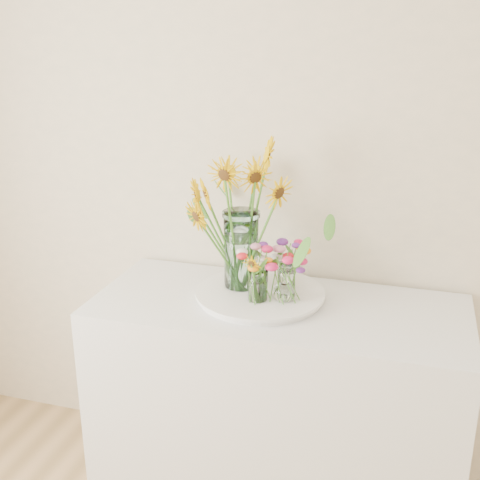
{
  "coord_description": "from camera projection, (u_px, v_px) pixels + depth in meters",
  "views": [
    {
      "loc": [
        0.29,
        -0.07,
        1.86
      ],
      "look_at": [
        -0.31,
        1.94,
        1.14
      ],
      "focal_mm": 45.0,
      "sensor_mm": 36.0,
      "label": 1
    }
  ],
  "objects": [
    {
      "name": "counter",
      "position": [
        276.0,
        407.0,
        2.39
      ],
      "size": [
        1.4,
        0.6,
        0.9
      ],
      "primitive_type": "cube",
      "color": "white",
      "rests_on": "ground_plane"
    },
    {
      "name": "tray",
      "position": [
        260.0,
        295.0,
        2.29
      ],
      "size": [
        0.47,
        0.47,
        0.02
      ],
      "primitive_type": "cylinder",
      "color": "white",
      "rests_on": "counter"
    },
    {
      "name": "mason_jar",
      "position": [
        241.0,
        250.0,
        2.29
      ],
      "size": [
        0.15,
        0.15,
        0.31
      ],
      "primitive_type": "cylinder",
      "rotation": [
        0.0,
        0.0,
        -0.15
      ],
      "color": "#C8F4F7",
      "rests_on": "tray"
    },
    {
      "name": "sunflower_bouquet",
      "position": [
        241.0,
        216.0,
        2.25
      ],
      "size": [
        0.86,
        0.86,
        0.58
      ],
      "primitive_type": null,
      "rotation": [
        0.0,
        0.0,
        -0.15
      ],
      "color": "#DFAC04",
      "rests_on": "tray"
    },
    {
      "name": "small_vase_a",
      "position": [
        258.0,
        286.0,
        2.2
      ],
      "size": [
        0.08,
        0.08,
        0.12
      ],
      "primitive_type": "cylinder",
      "rotation": [
        0.0,
        0.0,
        0.07
      ],
      "color": "white",
      "rests_on": "tray"
    },
    {
      "name": "wildflower_posy_a",
      "position": [
        258.0,
        274.0,
        2.18
      ],
      "size": [
        0.19,
        0.19,
        0.21
      ],
      "primitive_type": null,
      "color": "orange",
      "rests_on": "tray"
    },
    {
      "name": "small_vase_b",
      "position": [
        285.0,
        286.0,
        2.2
      ],
      "size": [
        0.11,
        0.11,
        0.12
      ],
      "primitive_type": null,
      "rotation": [
        0.0,
        0.0,
        0.35
      ],
      "color": "white",
      "rests_on": "tray"
    },
    {
      "name": "wildflower_posy_b",
      "position": [
        285.0,
        274.0,
        2.18
      ],
      "size": [
        0.22,
        0.22,
        0.21
      ],
      "primitive_type": null,
      "color": "orange",
      "rests_on": "tray"
    },
    {
      "name": "small_vase_c",
      "position": [
        287.0,
        275.0,
        2.31
      ],
      "size": [
        0.08,
        0.08,
        0.11
      ],
      "primitive_type": "cylinder",
      "rotation": [
        0.0,
        0.0,
        -0.31
      ],
      "color": "white",
      "rests_on": "tray"
    },
    {
      "name": "wildflower_posy_c",
      "position": [
        287.0,
        265.0,
        2.3
      ],
      "size": [
        0.2,
        0.2,
        0.2
      ],
      "primitive_type": null,
      "color": "orange",
      "rests_on": "tray"
    }
  ]
}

